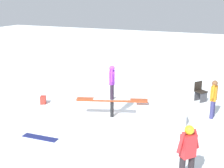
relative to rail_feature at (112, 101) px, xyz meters
name	(u,v)px	position (x,y,z in m)	size (l,w,h in m)	color
ground_plane	(112,117)	(0.00, 0.00, -0.63)	(60.00, 60.00, 0.00)	white
rail_feature	(112,101)	(0.00, 0.00, 0.00)	(2.69, 1.18, 0.74)	black
snow_kicker_ramp	(160,112)	(-1.75, -0.61, -0.37)	(1.80, 1.50, 0.53)	white
main_rider_on_rail	(112,83)	(0.00, 0.00, 0.75)	(1.42, 0.78, 1.32)	white
bystander_red	(188,152)	(-3.53, 3.37, 0.26)	(0.51, 0.59, 1.59)	#2B2528
bystander_orange	(214,97)	(-3.60, -1.53, 0.20)	(0.24, 0.67, 1.49)	navy
loose_snowboard_white	(85,92)	(2.54, -2.45, -0.62)	(1.46, 0.28, 0.02)	silver
loose_snowboard_navy	(40,138)	(1.43, 2.71, -0.62)	(1.26, 0.28, 0.02)	navy
folding_chair	(200,92)	(-2.85, -3.34, -0.22)	(0.61, 0.61, 0.88)	#3F3F44
backpack_on_snow	(43,100)	(3.39, -0.17, -0.46)	(0.30, 0.22, 0.34)	red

